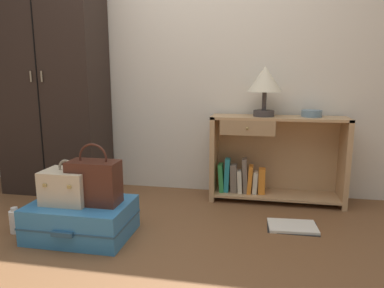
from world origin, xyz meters
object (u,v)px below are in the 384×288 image
object	(u,v)px
table_lamp	(265,82)
train_case	(67,186)
bookshelf	(270,160)
bowl	(312,113)
open_book_on_floor	(292,227)
wardrobe	(53,76)
bottle	(15,221)
suitcase_large	(82,219)
handbag	(94,182)

from	to	relation	value
table_lamp	train_case	size ratio (longest dim) A/B	1.36
bookshelf	table_lamp	world-z (taller)	table_lamp
bowl	open_book_on_floor	size ratio (longest dim) A/B	0.47
wardrobe	bottle	xyz separation A→B (m)	(0.22, -0.91, -0.97)
open_book_on_floor	suitcase_large	bearing A→B (deg)	-164.08
bowl	open_book_on_floor	bearing A→B (deg)	-105.62
bookshelf	open_book_on_floor	world-z (taller)	bookshelf
bookshelf	table_lamp	xyz separation A→B (m)	(-0.07, -0.02, 0.65)
wardrobe	open_book_on_floor	distance (m)	2.37
wardrobe	bowl	size ratio (longest dim) A/B	12.81
table_lamp	open_book_on_floor	distance (m)	1.15
table_lamp	handbag	xyz separation A→B (m)	(-1.06, -0.93, -0.62)
bookshelf	open_book_on_floor	xyz separation A→B (m)	(0.15, -0.56, -0.35)
wardrobe	open_book_on_floor	world-z (taller)	wardrobe
wardrobe	table_lamp	world-z (taller)	wardrobe
bookshelf	bowl	bearing A→B (deg)	2.98
bowl	open_book_on_floor	world-z (taller)	bowl
bookshelf	handbag	bearing A→B (deg)	-139.84
table_lamp	open_book_on_floor	size ratio (longest dim) A/B	1.17
suitcase_large	bottle	size ratio (longest dim) A/B	3.68
bowl	open_book_on_floor	distance (m)	0.95
table_lamp	train_case	xyz separation A→B (m)	(-1.25, -0.95, -0.66)
suitcase_large	handbag	world-z (taller)	handbag
wardrobe	bowl	world-z (taller)	wardrobe
train_case	table_lamp	bearing A→B (deg)	37.24
wardrobe	train_case	bearing A→B (deg)	-55.46
wardrobe	suitcase_large	xyz separation A→B (m)	(0.69, -0.88, -0.93)
table_lamp	bottle	bearing A→B (deg)	-149.32
bookshelf	train_case	distance (m)	1.63
bookshelf	train_case	size ratio (longest dim) A/B	3.67
bowl	train_case	xyz separation A→B (m)	(-1.63, -0.99, -0.41)
table_lamp	suitcase_large	xyz separation A→B (m)	(-1.17, -0.93, -0.89)
bookshelf	bottle	xyz separation A→B (m)	(-1.71, -1.00, -0.27)
handbag	bottle	xyz separation A→B (m)	(-0.57, -0.04, -0.30)
train_case	open_book_on_floor	size ratio (longest dim) A/B	0.86
bowl	bottle	distance (m)	2.36
bookshelf	suitcase_large	distance (m)	1.58
wardrobe	handbag	world-z (taller)	wardrobe
table_lamp	bottle	distance (m)	2.12
train_case	handbag	distance (m)	0.19
open_book_on_floor	train_case	bearing A→B (deg)	-164.37
wardrobe	table_lamp	xyz separation A→B (m)	(1.86, 0.06, -0.04)
wardrobe	table_lamp	size ratio (longest dim) A/B	5.14
train_case	handbag	xyz separation A→B (m)	(0.18, 0.02, 0.04)
bowl	wardrobe	bearing A→B (deg)	-177.49
wardrobe	suitcase_large	size ratio (longest dim) A/B	3.20
bookshelf	suitcase_large	xyz separation A→B (m)	(-1.24, -0.96, -0.24)
suitcase_large	handbag	xyz separation A→B (m)	(0.10, 0.00, 0.26)
table_lamp	handbag	bearing A→B (deg)	-138.79
bowl	suitcase_large	xyz separation A→B (m)	(-1.55, -0.97, -0.63)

